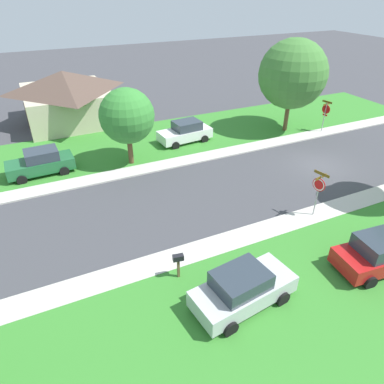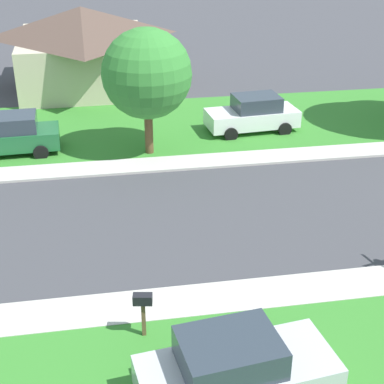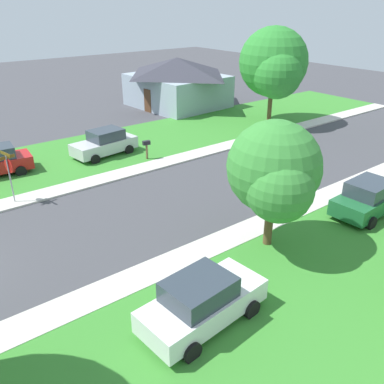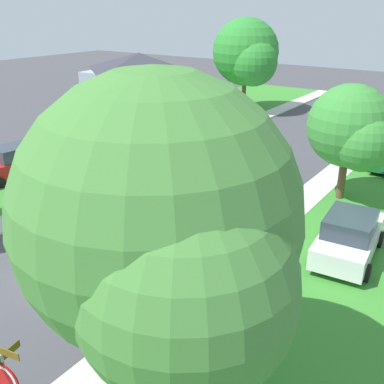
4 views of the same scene
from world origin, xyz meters
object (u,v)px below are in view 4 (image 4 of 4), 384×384
Objects in this scene: car_white_kerbside_mid at (349,236)px; mailbox at (163,134)px; tree_sidewalk_far at (353,130)px; stop_sign_far_corner at (65,161)px; house_left_setback at (140,77)px; car_red_across_road at (14,162)px; tree_sidewalk_near at (248,54)px; tree_corner_large at (164,231)px; car_silver_far_down_street at (115,136)px.

car_white_kerbside_mid is 15.29m from mailbox.
tree_sidewalk_far reaches higher than car_white_kerbside_mid.
house_left_setback reaches higher than stop_sign_far_corner.
car_red_across_road is 9.16m from mailbox.
tree_sidewalk_near is at bearing 127.58° from car_white_kerbside_mid.
tree_corner_large is 0.99× the size of tree_sidewalk_near.
house_left_setback is (-12.19, 19.11, 0.49)m from stop_sign_far_corner.
tree_sidewalk_near is 5.91× the size of mailbox.
stop_sign_far_corner is 0.36× the size of tree_sidewalk_near.
stop_sign_far_corner is 0.62× the size of car_red_across_road.
tree_sidewalk_near reaches higher than car_white_kerbside_mid.
car_silver_far_down_street is 0.82× the size of tree_sidewalk_far.
car_red_across_road is 0.58× the size of tree_corner_large.
car_white_kerbside_mid is 24.80m from tree_sidewalk_near.
car_red_across_road is at bearing 155.91° from tree_corner_large.
car_red_across_road is 3.40× the size of mailbox.
car_red_across_road and car_silver_far_down_street have the same top height.
tree_corner_large is at bearing -96.97° from car_white_kerbside_mid.
tree_corner_large is (15.14, -13.94, 3.81)m from car_silver_far_down_street.
car_silver_far_down_street is 14.94m from house_left_setback.
tree_sidewalk_near is (-2.30, 21.61, 2.91)m from stop_sign_far_corner.
tree_sidewalk_near is at bearing 132.51° from tree_sidewalk_far.
mailbox is at bearing 128.99° from tree_corner_large.
car_silver_far_down_street is 14.75m from tree_sidewalk_far.
car_white_kerbside_mid is at bearing -70.87° from tree_sidewalk_far.
house_left_setback reaches higher than car_red_across_road.
tree_sidewalk_near is at bearing 94.92° from mailbox.
car_red_across_road is 1.00× the size of car_white_kerbside_mid.
tree_sidewalk_far reaches higher than car_silver_far_down_street.
stop_sign_far_corner is 0.36× the size of tree_corner_large.
tree_corner_large reaches higher than mailbox.
tree_corner_large reaches higher than tree_sidewalk_far.
stop_sign_far_corner is 21.93m from tree_sidewalk_near.
car_red_across_road reaches higher than mailbox.
tree_sidewalk_near reaches higher than car_silver_far_down_street.
tree_corner_large is 35.32m from house_left_setback.
tree_sidewalk_near is 10.49m from house_left_setback.
tree_sidewalk_far is 12.42m from mailbox.
tree_sidewalk_far is (10.90, 7.22, 1.56)m from stop_sign_far_corner.
car_red_across_road is at bearing 177.80° from stop_sign_far_corner.
stop_sign_far_corner reaches higher than mailbox.
stop_sign_far_corner is at bearing -2.20° from car_red_across_road.
mailbox is (-12.70, 15.69, -3.68)m from tree_corner_large.
stop_sign_far_corner is 8.85m from mailbox.
car_silver_far_down_street is 0.47× the size of house_left_setback.
stop_sign_far_corner reaches higher than car_white_kerbside_mid.
car_white_kerbside_mid is 10.00m from tree_corner_large.
tree_sidewalk_far is at bearing -27.25° from house_left_setback.
car_silver_far_down_street is 16.95m from car_white_kerbside_mid.
car_silver_far_down_street is 3.01m from mailbox.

